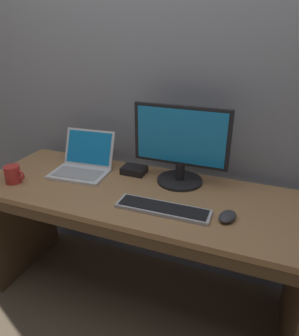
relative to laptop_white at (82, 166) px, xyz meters
The scene contains 9 objects.
ground_plane 0.87m from the laptop_white, 12.70° to the right, with size 14.00×14.00×0.00m, color brown.
back_wall 0.97m from the laptop_white, 38.32° to the left, with size 5.05×0.04×3.22m, color gray.
desk 0.47m from the laptop_white, 13.96° to the right, with size 1.72×0.63×0.74m.
laptop_white is the anchor object (origin of this frame).
external_monitor 0.59m from the laptop_white, ahead, with size 0.50×0.25×0.42m.
wired_keyboard 0.61m from the laptop_white, 20.70° to the right, with size 0.44×0.12×0.02m.
computer_mouse 0.88m from the laptop_white, 12.08° to the right, with size 0.07×0.11×0.03m, color #38383D.
external_drive_box 0.30m from the laptop_white, 19.78° to the left, with size 0.14×0.10×0.04m, color black.
coffee_mug 0.37m from the laptop_white, 138.78° to the right, with size 0.12×0.08×0.09m.
Camera 1 is at (0.58, -1.29, 1.51)m, focal length 33.21 mm.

